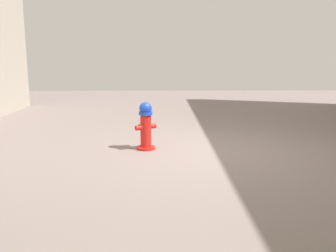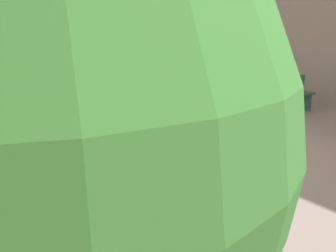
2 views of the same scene
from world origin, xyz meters
name	(u,v)px [view 2 (image 2 of 2)]	position (x,y,z in m)	size (l,w,h in m)	color
ground_plane	(173,145)	(0.00, 0.00, 0.00)	(23.40, 23.40, 0.00)	gray
fire_hydrant	(107,131)	(1.27, -0.18, 0.46)	(0.41, 0.40, 0.91)	red
bench_near	(287,94)	(-4.08, -0.36, 0.50)	(1.76, 0.52, 0.95)	#33594C
planter_tree	(61,207)	(3.43, 3.90, 1.53)	(1.36, 1.36, 2.45)	gray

